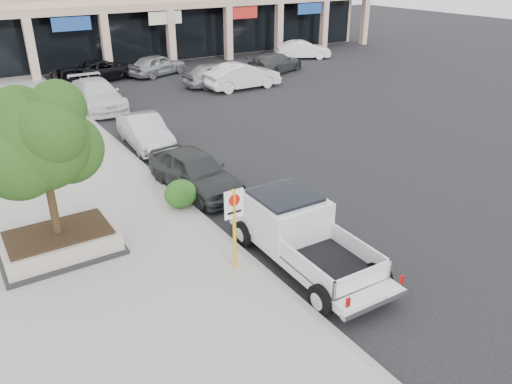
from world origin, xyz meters
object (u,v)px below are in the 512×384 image
curb_car_a (195,171)px  lot_car_b (243,76)px  planter_tree (45,141)px  curb_car_c (97,95)px  curb_car_d (74,80)px  lot_car_f (303,50)px  planter (60,243)px  lot_car_e (157,65)px  pickup_truck (306,237)px  no_parking_sign (234,219)px  lot_car_c (275,63)px  lot_car_d (103,70)px  curb_car_b (145,132)px  lot_car_a (216,74)px

curb_car_a → lot_car_b: size_ratio=0.91×
curb_car_a → lot_car_b: 15.57m
planter_tree → curb_car_c: bearing=69.8°
curb_car_c → curb_car_d: (-0.07, 4.77, -0.08)m
curb_car_c → curb_car_a: bearing=-90.6°
lot_car_f → planter: bearing=155.8°
curb_car_d → lot_car_e: lot_car_e is taller
pickup_truck → lot_car_b: 20.46m
pickup_truck → lot_car_b: (9.13, 18.30, -0.07)m
lot_car_b → no_parking_sign: bearing=148.5°
planter → lot_car_f: lot_car_f is taller
curb_car_d → lot_car_b: (9.28, -5.13, 0.12)m
no_parking_sign → curb_car_d: no_parking_sign is taller
curb_car_c → lot_car_c: size_ratio=1.07×
curb_car_a → curb_car_d: size_ratio=0.89×
lot_car_d → pickup_truck: bearing=158.2°
lot_car_b → lot_car_e: (-3.06, 6.62, -0.07)m
curb_car_d → planter_tree: bearing=-101.7°
curb_car_c → lot_car_d: 7.26m
planter_tree → curb_car_b: size_ratio=0.94×
curb_car_b → lot_car_f: 23.01m
pickup_truck → curb_car_b: 11.38m
curb_car_c → lot_car_b: size_ratio=1.09×
lot_car_a → lot_car_b: bearing=-152.1°
planter → lot_car_c: (19.19, 17.16, 0.25)m
curb_car_b → curb_car_d: size_ratio=0.85×
curb_car_c → lot_car_e: (6.15, 6.26, -0.03)m
no_parking_sign → lot_car_b: size_ratio=0.47×
lot_car_d → lot_car_e: bearing=-115.5°
pickup_truck → lot_car_a: 21.51m
planter → lot_car_f: 31.78m
pickup_truck → lot_car_c: (13.65, 21.17, -0.16)m
no_parking_sign → curb_car_a: size_ratio=0.52×
no_parking_sign → pickup_truck: bearing=-22.5°
curb_car_c → lot_car_e: curb_car_c is taller
curb_car_a → lot_car_d: curb_car_a is taller
lot_car_e → curb_car_c: bearing=115.7°
lot_car_d → no_parking_sign: bearing=153.9°
curb_car_c → curb_car_d: size_ratio=1.07×
planter_tree → lot_car_d: 22.87m
lot_car_b → lot_car_c: 5.35m
curb_car_a → curb_car_c: size_ratio=0.83×
planter → no_parking_sign: 5.11m
curb_car_c → lot_car_a: bearing=9.5°
no_parking_sign → curb_car_d: bearing=85.9°
curb_car_a → lot_car_f: curb_car_a is taller
planter_tree → lot_car_f: planter_tree is taller
lot_car_b → lot_car_e: lot_car_b is taller
no_parking_sign → lot_car_e: size_ratio=0.53×
curb_car_d → curb_car_c: bearing=-85.6°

